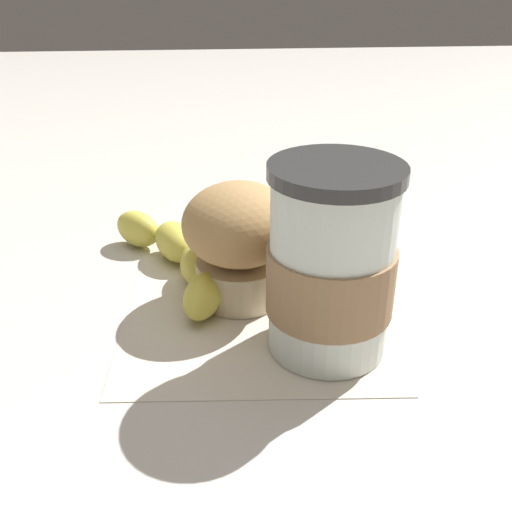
{
  "coord_description": "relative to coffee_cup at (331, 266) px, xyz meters",
  "views": [
    {
      "loc": [
        0.03,
        0.44,
        0.28
      ],
      "look_at": [
        0.0,
        0.0,
        0.06
      ],
      "focal_mm": 42.0,
      "sensor_mm": 36.0,
      "label": 1
    }
  ],
  "objects": [
    {
      "name": "banana",
      "position": [
        0.12,
        -0.13,
        -0.05
      ],
      "size": [
        0.12,
        0.2,
        0.04
      ],
      "color": "#D6CC4C",
      "rests_on": "paper_napkin"
    },
    {
      "name": "ground_plane",
      "position": [
        0.05,
        -0.05,
        -0.07
      ],
      "size": [
        3.0,
        3.0,
        0.0
      ],
      "primitive_type": "plane",
      "color": "beige"
    },
    {
      "name": "muffin",
      "position": [
        0.06,
        -0.08,
        -0.01
      ],
      "size": [
        0.1,
        0.1,
        0.11
      ],
      "color": "beige",
      "rests_on": "paper_napkin"
    },
    {
      "name": "paper_napkin",
      "position": [
        0.05,
        -0.05,
        -0.07
      ],
      "size": [
        0.24,
        0.24,
        0.0
      ],
      "primitive_type": "cube",
      "rotation": [
        0.0,
        0.0,
        -0.06
      ],
      "color": "beige",
      "rests_on": "ground_plane"
    },
    {
      "name": "coffee_cup",
      "position": [
        0.0,
        0.0,
        0.0
      ],
      "size": [
        0.1,
        0.1,
        0.15
      ],
      "color": "silver",
      "rests_on": "paper_napkin"
    }
  ]
}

